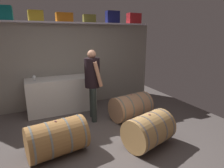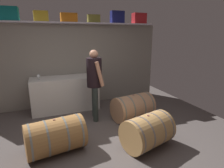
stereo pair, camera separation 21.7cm
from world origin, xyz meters
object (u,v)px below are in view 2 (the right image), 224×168
(toolcase_orange, at_px, (69,18))
(wine_barrel_far, at_px, (55,136))
(wine_glass, at_px, (38,76))
(wine_bottle_clear, at_px, (92,70))
(toolcase_olive, at_px, (94,19))
(work_cabinet, at_px, (65,93))
(toolcase_yellow, at_px, (41,16))
(toolcase_navy, at_px, (117,17))
(toolcase_teal, at_px, (9,14))
(wine_barrel_flank, at_px, (147,131))
(toolcase_red, at_px, (139,18))
(winemaker_pouring, at_px, (95,78))
(wine_barrel_near, at_px, (133,107))

(toolcase_orange, xyz_separation_m, wine_barrel_far, (-0.65, -2.09, -2.03))
(wine_glass, distance_m, wine_barrel_far, 1.92)
(wine_bottle_clear, height_order, wine_barrel_far, wine_bottle_clear)
(toolcase_olive, xyz_separation_m, work_cabinet, (-0.87, -0.23, -1.88))
(toolcase_yellow, xyz_separation_m, wine_glass, (-0.18, -0.30, -1.38))
(toolcase_orange, bearing_deg, toolcase_navy, 0.07)
(toolcase_navy, bearing_deg, toolcase_teal, -178.28)
(toolcase_olive, distance_m, wine_glass, 2.03)
(wine_bottle_clear, bearing_deg, toolcase_yellow, 168.41)
(toolcase_olive, height_order, wine_barrel_flank, toolcase_olive)
(wine_glass, xyz_separation_m, wine_barrel_far, (0.19, -1.79, -0.66))
(toolcase_olive, height_order, toolcase_red, toolcase_red)
(toolcase_yellow, relative_size, wine_glass, 2.43)
(wine_glass, relative_size, wine_barrel_far, 0.13)
(winemaker_pouring, bearing_deg, toolcase_red, 133.53)
(wine_bottle_clear, bearing_deg, wine_glass, -177.15)
(wine_bottle_clear, distance_m, wine_glass, 1.34)
(toolcase_yellow, bearing_deg, wine_barrel_far, -91.36)
(toolcase_yellow, xyz_separation_m, toolcase_olive, (1.30, 0.00, -0.02))
(toolcase_orange, relative_size, wine_bottle_clear, 1.44)
(toolcase_olive, bearing_deg, wine_barrel_flank, -81.16)
(toolcase_teal, distance_m, wine_barrel_far, 3.02)
(wine_barrel_near, bearing_deg, wine_glass, 140.98)
(toolcase_yellow, bearing_deg, wine_bottle_clear, -13.10)
(toolcase_red, relative_size, wine_barrel_near, 0.38)
(wine_bottle_clear, xyz_separation_m, wine_glass, (-1.34, -0.07, -0.04))
(toolcase_yellow, distance_m, toolcase_olive, 1.30)
(toolcase_teal, bearing_deg, wine_barrel_near, -26.93)
(toolcase_orange, distance_m, wine_barrel_near, 2.71)
(toolcase_teal, relative_size, wine_barrel_flank, 0.42)
(toolcase_teal, distance_m, wine_barrel_flank, 3.91)
(toolcase_olive, bearing_deg, wine_glass, -164.37)
(work_cabinet, relative_size, wine_barrel_near, 1.67)
(toolcase_teal, distance_m, toolcase_orange, 1.33)
(toolcase_teal, distance_m, toolcase_red, 3.32)
(wine_bottle_clear, xyz_separation_m, wine_barrel_flank, (0.35, -2.26, -0.70))
(wine_barrel_far, bearing_deg, winemaker_pouring, 37.86)
(work_cabinet, bearing_deg, wine_barrel_flank, -64.44)
(wine_barrel_far, bearing_deg, wine_barrel_near, 12.86)
(toolcase_orange, relative_size, toolcase_red, 1.04)
(toolcase_navy, relative_size, wine_glass, 2.70)
(toolcase_teal, height_order, toolcase_yellow, toolcase_teal)
(work_cabinet, xyz_separation_m, wine_barrel_flank, (1.08, -2.27, -0.14))
(toolcase_red, xyz_separation_m, wine_bottle_clear, (-1.49, -0.24, -1.36))
(toolcase_red, height_order, work_cabinet, toolcase_red)
(toolcase_yellow, relative_size, toolcase_red, 0.84)
(toolcase_orange, relative_size, winemaker_pouring, 0.25)
(wine_barrel_flank, bearing_deg, toolcase_navy, 63.73)
(toolcase_teal, xyz_separation_m, work_cabinet, (1.10, -0.23, -1.93))
(toolcase_yellow, xyz_separation_m, wine_barrel_near, (1.79, -1.39, -2.04))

